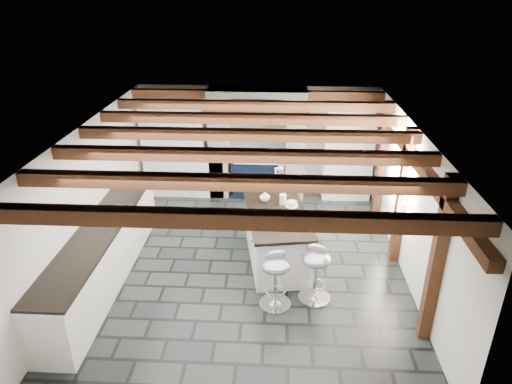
# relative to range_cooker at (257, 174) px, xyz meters

# --- Properties ---
(ground) EXTENTS (6.00, 6.00, 0.00)m
(ground) POSITION_rel_range_cooker_xyz_m (0.00, -2.68, -0.47)
(ground) COLOR black
(ground) RESTS_ON ground
(room_shell) EXTENTS (6.00, 6.03, 6.00)m
(room_shell) POSITION_rel_range_cooker_xyz_m (-0.61, -1.26, 0.60)
(room_shell) COLOR silver
(room_shell) RESTS_ON ground
(range_cooker) EXTENTS (1.00, 0.63, 0.99)m
(range_cooker) POSITION_rel_range_cooker_xyz_m (0.00, 0.00, 0.00)
(range_cooker) COLOR black
(range_cooker) RESTS_ON ground
(kitchen_island) EXTENTS (1.21, 1.92, 1.18)m
(kitchen_island) POSITION_rel_range_cooker_xyz_m (0.46, -2.60, -0.01)
(kitchen_island) COLOR white
(kitchen_island) RESTS_ON ground
(bar_stool_near) EXTENTS (0.54, 0.54, 0.88)m
(bar_stool_near) POSITION_rel_range_cooker_xyz_m (1.03, -3.59, 0.08)
(bar_stool_near) COLOR silver
(bar_stool_near) RESTS_ON ground
(bar_stool_far) EXTENTS (0.51, 0.51, 0.86)m
(bar_stool_far) POSITION_rel_range_cooker_xyz_m (0.45, -3.76, 0.07)
(bar_stool_far) COLOR silver
(bar_stool_far) RESTS_ON ground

